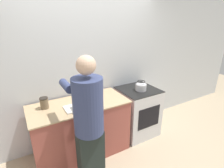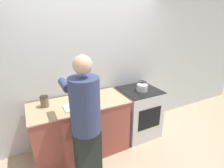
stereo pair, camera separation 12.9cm
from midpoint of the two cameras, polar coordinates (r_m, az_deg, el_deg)
The scene contains 10 objects.
ground_plane at distance 3.06m, azimuth 0.71°, elevation -22.42°, with size 12.00×12.00×0.00m, color tan.
wall_back at distance 3.00m, azimuth -5.61°, elevation 5.30°, with size 8.00×0.05×2.60m.
counter at distance 2.91m, azimuth -8.87°, elevation -13.99°, with size 1.47×0.68×0.89m.
oven at distance 3.35m, azimuth 9.72°, elevation -8.98°, with size 0.66×0.66×0.90m.
person at distance 2.14m, azimuth -6.86°, elevation -11.88°, with size 0.40×0.63×1.74m.
cutting_board at distance 2.57m, azimuth -9.68°, elevation -7.14°, with size 0.39×0.24×0.02m.
knife at distance 2.59m, azimuth -8.83°, elevation -6.56°, with size 0.19×0.05×0.01m.
kettle at distance 3.09m, azimuth 11.02°, elevation -0.97°, with size 0.19×0.19×0.17m.
bowl_prep at distance 2.90m, azimuth -4.77°, elevation -3.06°, with size 0.14×0.14×0.07m.
canister_jar at distance 2.66m, azimuth -19.88°, elevation -5.38°, with size 0.12×0.12×0.16m.
Camera 2 is at (-0.99, -2.01, 2.09)m, focal length 28.00 mm.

